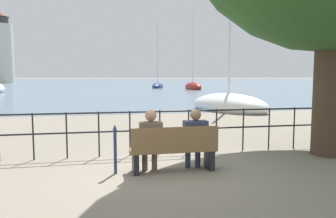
# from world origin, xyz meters

# --- Properties ---
(ground_plane) EXTENTS (1000.00, 1000.00, 0.00)m
(ground_plane) POSITION_xyz_m (0.00, 0.00, 0.00)
(ground_plane) COLOR gray
(harbor_water) EXTENTS (600.00, 300.00, 0.01)m
(harbor_water) POSITION_xyz_m (0.00, 159.85, 0.00)
(harbor_water) COLOR slate
(harbor_water) RESTS_ON ground_plane
(park_bench) EXTENTS (1.68, 0.45, 0.90)m
(park_bench) POSITION_xyz_m (0.00, -0.06, 0.43)
(park_bench) COLOR brown
(park_bench) RESTS_ON ground_plane
(seated_person_left) EXTENTS (0.43, 0.35, 1.22)m
(seated_person_left) POSITION_xyz_m (-0.44, 0.01, 0.68)
(seated_person_left) COLOR brown
(seated_person_left) RESTS_ON ground_plane
(seated_person_right) EXTENTS (0.46, 0.35, 1.21)m
(seated_person_right) POSITION_xyz_m (0.44, 0.01, 0.67)
(seated_person_right) COLOR #2D3347
(seated_person_right) RESTS_ON ground_plane
(promenade_railing) EXTENTS (14.27, 0.04, 1.05)m
(promenade_railing) POSITION_xyz_m (0.00, 1.46, 0.69)
(promenade_railing) COLOR black
(promenade_railing) RESTS_ON ground_plane
(closed_umbrella) EXTENTS (0.09, 0.09, 0.95)m
(closed_umbrella) POSITION_xyz_m (-1.12, 0.05, 0.53)
(closed_umbrella) COLOR navy
(closed_umbrella) RESTS_ON ground_plane
(sailboat_0) EXTENTS (1.89, 5.85, 11.50)m
(sailboat_0) POSITION_xyz_m (11.82, 39.62, 0.38)
(sailboat_0) COLOR maroon
(sailboat_0) RESTS_ON ground_plane
(sailboat_2) EXTENTS (4.20, 5.74, 7.88)m
(sailboat_2) POSITION_xyz_m (5.45, 10.54, 0.30)
(sailboat_2) COLOR white
(sailboat_2) RESTS_ON ground_plane
(sailboat_3) EXTENTS (3.19, 5.62, 10.97)m
(sailboat_3) POSITION_xyz_m (7.84, 46.58, 0.33)
(sailboat_3) COLOR navy
(sailboat_3) RESTS_ON ground_plane
(harbor_lighthouse) EXTENTS (6.24, 6.24, 19.67)m
(harbor_lighthouse) POSITION_xyz_m (-27.92, 92.80, 9.15)
(harbor_lighthouse) COLOR beige
(harbor_lighthouse) RESTS_ON ground_plane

